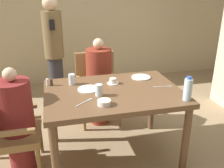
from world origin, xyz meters
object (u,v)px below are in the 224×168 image
teacup_with_saucer (113,81)px  plate_main_left (88,89)px  plate_main_right (141,77)px  diner_in_left_chair (17,121)px  water_bottle (188,89)px  glass_tall_mid (72,79)px  chair_left_side (2,128)px  diner_in_far_chair (99,81)px  standing_host (54,50)px  glass_tall_near (99,90)px  chair_far_side (97,84)px  bowl_small (104,102)px

teacup_with_saucer → plate_main_left: bearing=-160.0°
plate_main_left → plate_main_right: size_ratio=1.00×
diner_in_left_chair → water_bottle: diner_in_left_chair is taller
plate_main_left → glass_tall_mid: 0.24m
chair_left_side → diner_in_far_chair: size_ratio=0.79×
standing_host → glass_tall_near: size_ratio=14.42×
diner_in_far_chair → standing_host: 0.89m
plate_main_right → water_bottle: size_ratio=0.95×
diner_in_far_chair → standing_host: bearing=127.7°
water_bottle → teacup_with_saucer: bearing=134.9°
diner_in_left_chair → chair_far_side: (0.92, 0.88, -0.06)m
standing_host → bowl_small: standing_host is taller
diner_in_left_chair → plate_main_left: (0.69, 0.08, 0.22)m
plate_main_right → standing_host: bearing=128.9°
teacup_with_saucer → bowl_small: size_ratio=1.04×
chair_far_side → standing_host: (-0.52, 0.53, 0.38)m
water_bottle → plate_main_left: bearing=151.4°
teacup_with_saucer → glass_tall_mid: bearing=169.1°
chair_left_side → plate_main_left: (0.83, 0.08, 0.28)m
plate_main_right → bowl_small: size_ratio=1.82×
plate_main_right → diner_in_left_chair: bearing=-168.0°
plate_main_right → bowl_small: (-0.54, -0.57, 0.02)m
bowl_small → glass_tall_near: size_ratio=1.05×
chair_left_side → glass_tall_near: bearing=-5.6°
diner_in_left_chair → bowl_small: (0.77, -0.29, 0.24)m
glass_tall_near → glass_tall_mid: same height
standing_host → teacup_with_saucer: size_ratio=13.22×
bowl_small → water_bottle: size_ratio=0.52×
diner_in_far_chair → water_bottle: (0.59, -1.11, 0.28)m
plate_main_right → water_bottle: (0.20, -0.65, 0.10)m
diner_in_left_chair → glass_tall_near: (0.76, -0.09, 0.27)m
bowl_small → water_bottle: water_bottle is taller
bowl_small → glass_tall_mid: bearing=112.2°
chair_left_side → water_bottle: size_ratio=3.99×
diner_in_far_chair → glass_tall_mid: 0.65m
water_bottle → glass_tall_mid: water_bottle is taller
plate_main_left → plate_main_right: (0.62, 0.20, 0.00)m
diner_in_left_chair → chair_far_side: 1.27m
diner_in_far_chair → plate_main_right: size_ratio=5.31×
plate_main_right → teacup_with_saucer: (-0.35, -0.10, 0.02)m
teacup_with_saucer → chair_left_side: bearing=-170.8°
chair_left_side → glass_tall_mid: size_ratio=8.00×
standing_host → plate_main_left: standing_host is taller
glass_tall_mid → bowl_small: bearing=-67.8°
diner_in_far_chair → glass_tall_near: (-0.16, -0.82, 0.24)m
standing_host → teacup_with_saucer: bearing=-65.4°
chair_left_side → glass_tall_near: (0.91, -0.09, 0.33)m
diner_in_left_chair → glass_tall_near: diner_in_left_chair is taller
diner_in_far_chair → plate_main_left: diner_in_far_chair is taller
plate_main_right → glass_tall_mid: glass_tall_mid is taller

